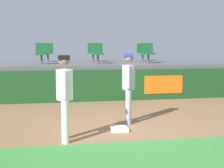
% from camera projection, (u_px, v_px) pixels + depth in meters
% --- Properties ---
extents(ground_plane, '(60.00, 60.00, 0.00)m').
position_uv_depth(ground_plane, '(128.00, 130.00, 7.33)').
color(ground_plane, '#846042').
extents(grass_foreground_strip, '(18.00, 2.80, 0.01)m').
position_uv_depth(grass_foreground_strip, '(158.00, 167.00, 5.08)').
color(grass_foreground_strip, '#388438').
rests_on(grass_foreground_strip, ground_plane).
extents(first_base, '(0.40, 0.40, 0.08)m').
position_uv_depth(first_base, '(119.00, 129.00, 7.27)').
color(first_base, white).
rests_on(first_base, ground_plane).
extents(player_fielder_home, '(0.35, 0.56, 1.82)m').
position_uv_depth(player_fielder_home, '(65.00, 92.00, 6.37)').
color(player_fielder_home, white).
rests_on(player_fielder_home, ground_plane).
extents(player_runner_visitor, '(0.42, 0.50, 1.82)m').
position_uv_depth(player_runner_visitor, '(129.00, 83.00, 7.89)').
color(player_runner_visitor, '#9EA3AD').
rests_on(player_runner_visitor, ground_plane).
extents(field_wall, '(18.00, 0.26, 1.13)m').
position_uv_depth(field_wall, '(104.00, 85.00, 11.16)').
color(field_wall, '#19471E').
rests_on(field_wall, ground_plane).
extents(bleacher_platform, '(18.00, 4.80, 1.29)m').
position_uv_depth(bleacher_platform, '(96.00, 76.00, 13.66)').
color(bleacher_platform, '#59595E').
rests_on(bleacher_platform, ground_plane).
extents(seat_back_center, '(0.46, 0.44, 0.84)m').
position_uv_depth(seat_back_center, '(93.00, 51.00, 14.17)').
color(seat_back_center, '#4C4C51').
rests_on(seat_back_center, bleacher_platform).
extents(seat_front_left, '(0.45, 0.44, 0.84)m').
position_uv_depth(seat_front_left, '(41.00, 52.00, 12.03)').
color(seat_front_left, '#4C4C51').
rests_on(seat_front_left, bleacher_platform).
extents(seat_front_center, '(0.45, 0.44, 0.84)m').
position_uv_depth(seat_front_center, '(98.00, 52.00, 12.41)').
color(seat_front_center, '#4C4C51').
rests_on(seat_front_center, bleacher_platform).
extents(seat_back_left, '(0.47, 0.44, 0.84)m').
position_uv_depth(seat_back_left, '(48.00, 51.00, 13.82)').
color(seat_back_left, '#4C4C51').
rests_on(seat_back_left, bleacher_platform).
extents(seat_back_right, '(0.47, 0.44, 0.84)m').
position_uv_depth(seat_back_right, '(142.00, 51.00, 14.57)').
color(seat_back_right, '#4C4C51').
rests_on(seat_back_right, bleacher_platform).
extents(seat_front_right, '(0.48, 0.44, 0.84)m').
position_uv_depth(seat_front_right, '(148.00, 52.00, 12.77)').
color(seat_front_right, '#4C4C51').
rests_on(seat_front_right, bleacher_platform).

